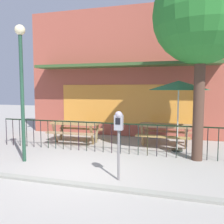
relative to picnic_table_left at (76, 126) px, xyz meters
The scene contains 10 objects.
ground 3.44m from the picnic_table_left, 64.61° to the right, with size 40.00×40.00×0.00m, color #9D9892.
pub_storefront 3.24m from the picnic_table_left, 53.80° to the left, with size 8.80×1.46×5.46m.
patio_fence_front 1.82m from the picnic_table_left, 37.14° to the right, with size 7.41×0.04×0.97m.
picnic_table_left is the anchor object (origin of this frame).
picnic_table_right 3.29m from the picnic_table_left, ahead, with size 1.88×1.46×0.79m.
patio_umbrella 4.03m from the picnic_table_left, ahead, with size 1.92×1.92×2.30m.
parking_meter_near 4.20m from the picnic_table_left, 52.23° to the right, with size 0.18×0.17×1.55m.
street_tree 5.60m from the picnic_table_left, 15.02° to the right, with size 2.67×2.67×5.37m.
street_lamp 3.26m from the picnic_table_left, 97.99° to the right, with size 0.28×0.28×3.75m.
curb_edge 4.16m from the picnic_table_left, 69.32° to the right, with size 12.32×0.20×0.11m, color gray.
Camera 1 is at (2.48, -5.43, 2.06)m, focal length 39.71 mm.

